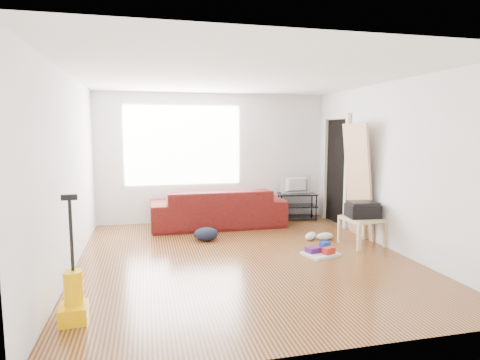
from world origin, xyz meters
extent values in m
cube|color=#3E1C0C|center=(0.00, 0.00, 0.00)|extent=(4.50, 5.00, 0.01)
cube|color=white|center=(0.00, 0.00, 2.50)|extent=(4.50, 5.00, 0.01)
cube|color=silver|center=(0.00, 2.50, 1.25)|extent=(4.50, 0.01, 2.50)
cube|color=silver|center=(0.00, -2.50, 1.25)|extent=(4.50, 0.01, 2.50)
cube|color=silver|center=(-2.25, 0.00, 1.25)|extent=(0.01, 5.00, 2.50)
cube|color=silver|center=(2.25, 0.00, 1.25)|extent=(0.01, 5.00, 2.50)
cube|color=white|center=(-0.60, 2.48, 1.50)|extent=(2.20, 0.01, 1.50)
cube|color=beige|center=(2.21, 1.25, 1.00)|extent=(0.06, 0.08, 2.00)
cube|color=beige|center=(2.21, 2.15, 1.00)|extent=(0.06, 0.08, 2.00)
cube|color=beige|center=(2.21, 1.70, 2.04)|extent=(0.06, 0.98, 0.08)
cube|color=black|center=(2.24, 1.70, 1.00)|extent=(0.01, 0.86, 1.98)
imported|color=#3B0C05|center=(-0.02, 1.95, 0.00)|extent=(2.45, 0.96, 0.72)
cube|color=black|center=(1.65, 2.22, 0.03)|extent=(0.82, 0.56, 0.03)
cube|color=black|center=(1.65, 2.22, 0.27)|extent=(0.82, 0.56, 0.03)
cube|color=black|center=(1.65, 2.22, 0.51)|extent=(0.82, 0.56, 0.03)
cylinder|color=black|center=(1.27, 2.10, 0.26)|extent=(0.03, 0.03, 0.52)
cylinder|color=black|center=(1.34, 2.47, 0.26)|extent=(0.03, 0.03, 0.52)
cylinder|color=black|center=(1.96, 1.97, 0.26)|extent=(0.03, 0.03, 0.52)
cylinder|color=black|center=(2.03, 2.34, 0.26)|extent=(0.03, 0.03, 0.52)
imported|color=black|center=(1.65, 2.22, 0.70)|extent=(0.61, 0.08, 0.35)
cube|color=tan|center=(1.95, 0.22, 0.41)|extent=(0.61, 0.61, 0.05)
cube|color=tan|center=(1.74, -0.06, 0.20)|extent=(0.05, 0.05, 0.39)
cube|color=tan|center=(1.67, 0.43, 0.20)|extent=(0.05, 0.05, 0.39)
cube|color=tan|center=(2.23, 0.01, 0.20)|extent=(0.05, 0.05, 0.39)
cube|color=tan|center=(2.16, 0.49, 0.20)|extent=(0.05, 0.05, 0.39)
cube|color=black|center=(1.95, 0.22, 0.54)|extent=(0.51, 0.41, 0.20)
cube|color=black|center=(1.95, 0.22, 0.66)|extent=(0.45, 0.36, 0.04)
cylinder|color=#092B9E|center=(-0.22, 1.66, 0.00)|extent=(0.38, 0.38, 0.30)
cylinder|color=white|center=(-0.25, 1.67, 0.20)|extent=(0.11, 0.11, 0.10)
cube|color=silver|center=(1.10, -0.13, 0.02)|extent=(0.55, 0.49, 0.04)
cube|color=maroon|center=(1.19, -0.21, 0.08)|extent=(0.19, 0.15, 0.09)
cube|color=#42165F|center=(1.01, -0.09, 0.07)|extent=(0.24, 0.20, 0.07)
cube|color=#0F2C99|center=(1.21, -0.04, 0.10)|extent=(0.15, 0.14, 0.13)
ellipsoid|color=black|center=(-0.39, 1.02, 0.00)|extent=(0.40, 0.32, 0.22)
ellipsoid|color=silver|center=(1.29, 0.67, 0.06)|extent=(0.31, 0.30, 0.12)
ellipsoid|color=silver|center=(1.51, 0.61, 0.06)|extent=(0.31, 0.16, 0.12)
cube|color=#FCB300|center=(-2.00, -1.48, 0.08)|extent=(0.26, 0.30, 0.16)
cylinder|color=#FCB300|center=(-2.00, -1.44, 0.32)|extent=(0.18, 0.18, 0.31)
cylinder|color=black|center=(-2.00, -1.41, 0.80)|extent=(0.03, 0.03, 0.67)
cube|color=black|center=(-2.00, -1.41, 1.16)|extent=(0.14, 0.04, 0.05)
cube|color=tan|center=(2.13, 0.70, 0.00)|extent=(0.24, 0.76, 1.90)
camera|label=1|loc=(-1.30, -5.30, 1.76)|focal=30.00mm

